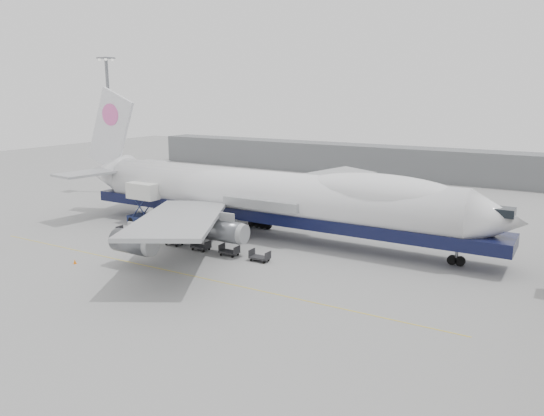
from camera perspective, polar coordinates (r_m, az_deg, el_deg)
The scene contains 13 objects.
ground at distance 62.98m, azimuth -6.20°, elevation -5.45°, with size 260.00×260.00×0.00m, color gray.
apron_line at distance 58.55m, azimuth -9.73°, elevation -6.95°, with size 60.00×0.15×0.01m, color gold.
hangar at distance 127.56m, azimuth 9.14°, elevation 5.18°, with size 110.00×8.00×7.00m, color slate.
floodlight_mast at distance 106.26m, azimuth -17.05°, elevation 9.21°, with size 2.40×2.40×25.43m.
airliner at distance 70.92m, azimuth -0.10°, elevation 1.35°, with size 67.00×55.30×19.98m.
catering_truck at distance 80.37m, azimuth -13.50°, elevation 0.75°, with size 5.39×3.81×6.18m.
traffic_cone at distance 64.84m, azimuth -20.44°, elevation -5.42°, with size 0.37×0.37×0.55m.
dolly_0 at distance 74.74m, azimuth -15.48°, elevation -2.54°, with size 2.30×1.35×1.30m.
dolly_1 at distance 71.79m, azimuth -13.08°, elevation -3.02°, with size 2.30×1.35×1.30m.
dolly_2 at distance 68.98m, azimuth -10.48°, elevation -3.53°, with size 2.30×1.35×1.30m.
dolly_3 at distance 66.32m, azimuth -7.66°, elevation -4.08°, with size 2.30×1.35×1.30m.
dolly_4 at distance 63.85m, azimuth -4.61°, elevation -4.66°, with size 2.30×1.35×1.30m.
dolly_5 at distance 61.57m, azimuth -1.32°, elevation -5.28°, with size 2.30×1.35×1.30m.
Camera 1 is at (36.10, -47.89, 19.26)m, focal length 35.00 mm.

